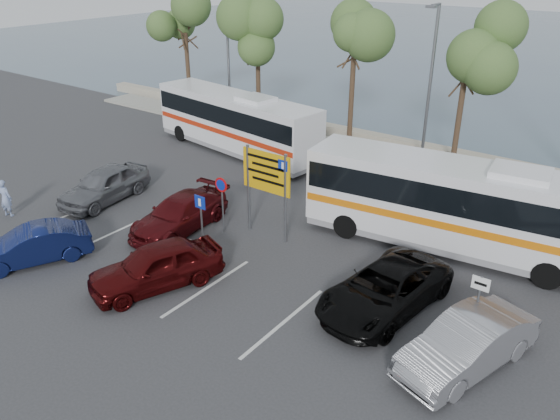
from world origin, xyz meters
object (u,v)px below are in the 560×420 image
Objects in this scene: coach_bus_right at (461,210)px; pedestrian_near at (5,198)px; car_blue at (32,246)px; car_silver_b at (467,344)px; street_lamp_right at (430,81)px; car_red at (156,266)px; street_lamp_left at (227,54)px; direction_sign at (267,179)px; coach_bus_left at (236,124)px; suv_black at (385,289)px; car_silver_a at (104,185)px; car_maroon at (180,214)px; pedestrian_far at (559,260)px.

pedestrian_near is at bearing -152.74° from coach_bus_right.
car_silver_b reaches higher than car_blue.
street_lamp_right reaches higher than coach_bus_right.
coach_bus_right is at bearing 70.84° from car_red.
coach_bus_right is at bearing -21.86° from street_lamp_left.
car_silver_b is (14.55, 3.88, 0.07)m from car_blue.
direction_sign is 0.32× the size of coach_bus_left.
coach_bus_right is 5.12m from suv_black.
coach_bus_right is 2.89× the size of car_blue.
direction_sign is 5.40m from car_red.
car_silver_b is at bearing -33.30° from street_lamp_left.
coach_bus_left reaches higher than car_red.
car_silver_a is 5.55m from car_blue.
car_red reaches higher than car_blue.
coach_bus_right is 11.12m from car_red.
pedestrian_near is (-2.05, -3.50, 0.06)m from car_silver_a.
coach_bus_right reaches higher than pedestrian_near.
street_lamp_left reaches higher than car_silver_b.
car_maroon is (-3.15, -1.70, -1.75)m from direction_sign.
car_silver_b is at bearing 159.92° from pedestrian_far.
pedestrian_near reaches higher than car_blue.
car_blue is 15.06m from car_silver_b.
car_blue is at bearing -113.92° from street_lamp_right.
coach_bus_right reaches higher than suv_black.
coach_bus_right is (4.50, -7.02, -2.93)m from street_lamp_right.
street_lamp_left reaches higher than car_red.
street_lamp_left reaches higher than suv_black.
car_blue is at bearing -119.56° from car_maroon.
street_lamp_left is 21.18m from suv_black.
car_blue is at bearing 111.94° from pedestrian_far.
car_red is at bearing -56.36° from street_lamp_left.
pedestrian_far is (15.55, 10.00, 0.13)m from car_blue.
direction_sign is at bearing 24.38° from car_maroon.
car_silver_a is 4.06m from pedestrian_near.
pedestrian_far is at bearing 98.48° from car_silver_b.
suv_black is (6.75, 3.39, -0.06)m from car_red.
coach_bus_left is (-9.50, -3.40, -3.01)m from street_lamp_right.
street_lamp_right reaches higher than car_red.
coach_bus_right is 15.69m from car_blue.
pedestrian_near is at bearing 102.22° from pedestrian_far.
street_lamp_right is 2.23× the size of direction_sign.
car_red is at bearing -130.83° from coach_bus_right.
car_silver_a is 0.89× the size of suv_black.
car_maroon is 2.86× the size of pedestrian_near.
coach_bus_left reaches higher than car_silver_a.
suv_black is at bearing -35.26° from street_lamp_left.
street_lamp_left reaches higher than coach_bus_left.
coach_bus_right reaches higher than car_maroon.
coach_bus_right is at bearing 23.47° from car_maroon.
car_blue is 2.47× the size of pedestrian_near.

